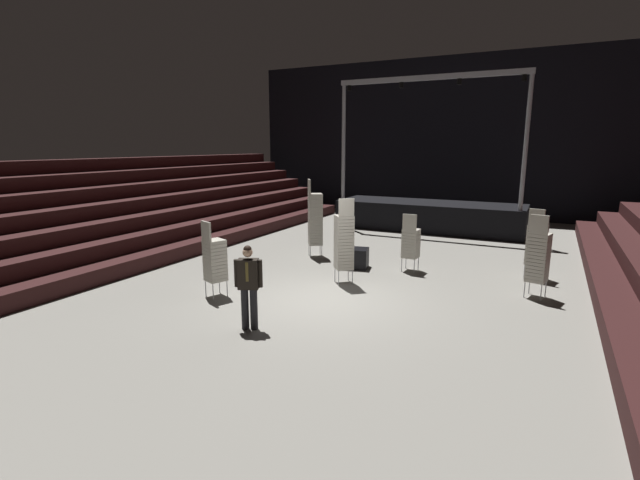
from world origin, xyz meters
TOP-DOWN VIEW (x-y plane):
  - ground_plane at (0.00, 0.00)m, footprint 22.00×30.00m
  - arena_end_wall at (0.00, 15.00)m, footprint 22.00×0.30m
  - bleacher_bank_left at (-8.38, 1.00)m, footprint 5.25×24.00m
  - stage_riser at (0.00, 10.43)m, footprint 7.85×2.52m
  - man_with_tie at (-0.54, -2.23)m, footprint 0.56×0.37m
  - chair_stack_front_left at (-2.47, -0.93)m, footprint 0.57×0.57m
  - chair_stack_front_right at (1.13, 3.49)m, footprint 0.46×0.46m
  - chair_stack_mid_left at (-2.18, 3.82)m, footprint 0.61×0.61m
  - chair_stack_mid_right at (4.52, 2.51)m, footprint 0.53×0.53m
  - chair_stack_mid_centre at (4.43, 4.27)m, footprint 0.54×0.54m
  - chair_stack_rear_left at (-0.11, 1.48)m, footprint 0.62×0.62m
  - equipment_road_case at (-0.52, 3.07)m, footprint 1.01×0.78m

SIDE VIEW (x-z plane):
  - ground_plane at x=0.00m, z-range -0.10..0.00m
  - equipment_road_case at x=-0.52m, z-range 0.00..0.60m
  - stage_riser at x=0.00m, z-range -2.46..3.88m
  - chair_stack_front_right at x=1.13m, z-range 0.00..1.71m
  - chair_stack_front_left at x=-2.47m, z-range 0.00..1.88m
  - man_with_tie at x=-0.54m, z-range 0.11..1.84m
  - chair_stack_mid_centre at x=4.43m, z-range 0.00..1.97m
  - chair_stack_mid_right at x=4.52m, z-range 0.00..2.05m
  - chair_stack_rear_left at x=-0.11m, z-range 0.00..2.30m
  - chair_stack_mid_left at x=-2.18m, z-range 0.00..2.56m
  - bleacher_bank_left at x=-8.38m, z-range 0.00..3.15m
  - arena_end_wall at x=0.00m, z-range 0.00..8.00m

